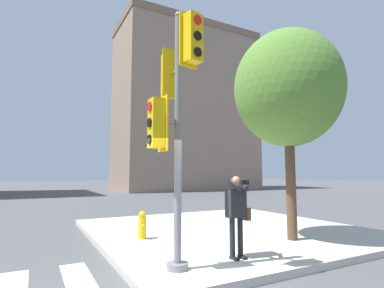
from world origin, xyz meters
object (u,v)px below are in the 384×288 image
(street_tree, at_px, (288,89))
(fire_hydrant, at_px, (142,225))
(person_photographer, at_px, (237,209))
(traffic_signal_pole, at_px, (175,102))

(street_tree, relative_size, fire_hydrant, 7.81)
(fire_hydrant, bearing_deg, person_photographer, -67.12)
(traffic_signal_pole, relative_size, fire_hydrant, 6.73)
(street_tree, bearing_deg, fire_hydrant, 150.35)
(street_tree, height_order, fire_hydrant, street_tree)
(traffic_signal_pole, height_order, fire_hydrant, traffic_signal_pole)
(traffic_signal_pole, bearing_deg, fire_hydrant, 83.03)
(traffic_signal_pole, distance_m, street_tree, 3.96)
(traffic_signal_pole, height_order, street_tree, street_tree)
(person_photographer, relative_size, street_tree, 0.30)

